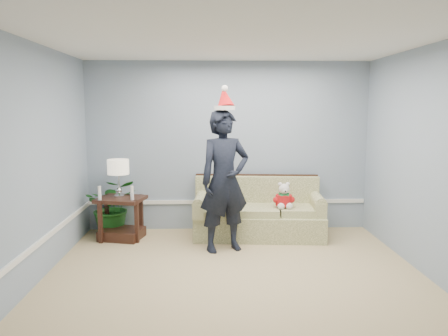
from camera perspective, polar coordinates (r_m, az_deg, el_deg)
name	(u,v)px	position (r m, az deg, el deg)	size (l,w,h in m)	color
room_shell	(238,168)	(4.53, 1.86, -0.02)	(4.54, 5.04, 2.74)	tan
wainscot_trim	(143,224)	(5.92, -10.49, -7.15)	(4.49, 4.99, 0.06)	white
sofa	(258,215)	(6.81, 4.52, -6.14)	(2.01, 0.98, 0.91)	#515B2B
side_table	(122,223)	(6.82, -13.23, -6.96)	(0.77, 0.69, 0.64)	#3A1D15
table_lamp	(118,169)	(6.70, -13.65, -0.06)	(0.32, 0.32, 0.57)	silver
candle_pair	(116,194)	(6.55, -13.95, -3.26)	(0.52, 0.05, 0.21)	silver
houseplant	(113,206)	(7.09, -14.32, -4.84)	(0.79, 0.68, 0.88)	#1B5D1D
man	(225,181)	(5.97, 0.08, -1.72)	(0.71, 0.47, 1.95)	black
santa_hat	(225,99)	(5.90, 0.07, 8.96)	(0.38, 0.40, 0.34)	silver
teddy_bear	(284,199)	(6.60, 7.82, -3.98)	(0.26, 0.28, 0.40)	silver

